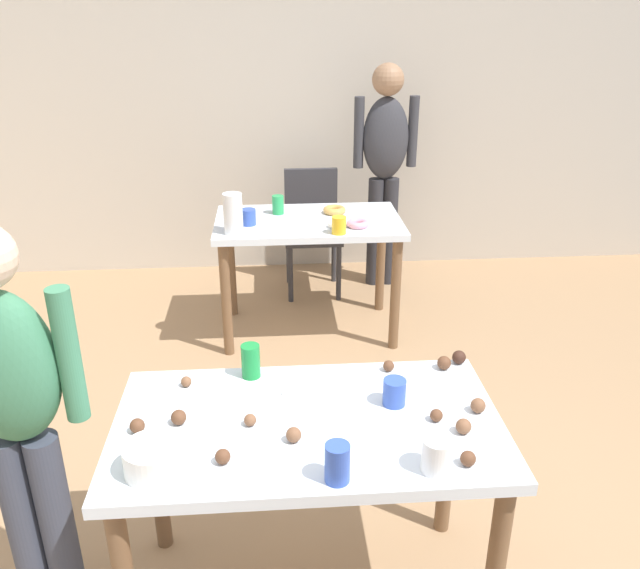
% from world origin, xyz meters
% --- Properties ---
extents(wall_back, '(6.40, 0.10, 2.60)m').
position_xyz_m(wall_back, '(0.00, 3.20, 1.30)').
color(wall_back, '#BCB2A3').
rests_on(wall_back, ground_plane).
extents(dining_table_near, '(1.23, 0.68, 0.75)m').
position_xyz_m(dining_table_near, '(-0.14, -0.05, 0.64)').
color(dining_table_near, silver).
rests_on(dining_table_near, ground_plane).
extents(dining_table_far, '(1.12, 0.67, 0.75)m').
position_xyz_m(dining_table_far, '(-0.01, 2.00, 0.63)').
color(dining_table_far, silver).
rests_on(dining_table_far, ground_plane).
extents(chair_far_table, '(0.40, 0.40, 0.87)m').
position_xyz_m(chair_far_table, '(0.05, 2.69, 0.50)').
color(chair_far_table, '#2D2D33').
rests_on(chair_far_table, ground_plane).
extents(person_girl_near, '(0.45, 0.21, 1.42)m').
position_xyz_m(person_girl_near, '(-1.03, -0.03, 0.84)').
color(person_girl_near, '#383D4C').
rests_on(person_girl_near, ground_plane).
extents(person_adult_far, '(0.45, 0.22, 1.59)m').
position_xyz_m(person_adult_far, '(0.57, 2.73, 0.96)').
color(person_adult_far, '#28282D').
rests_on(person_adult_far, ground_plane).
extents(mixing_bowl, '(0.16, 0.16, 0.09)m').
position_xyz_m(mixing_bowl, '(-0.58, -0.26, 0.79)').
color(mixing_bowl, white).
rests_on(mixing_bowl, dining_table_near).
extents(soda_can, '(0.07, 0.07, 0.12)m').
position_xyz_m(soda_can, '(-0.32, 0.23, 0.81)').
color(soda_can, '#198438').
rests_on(soda_can, dining_table_near).
extents(fork_near, '(0.17, 0.02, 0.01)m').
position_xyz_m(fork_near, '(-0.13, 0.10, 0.75)').
color(fork_near, silver).
rests_on(fork_near, dining_table_near).
extents(cup_near_0, '(0.08, 0.08, 0.09)m').
position_xyz_m(cup_near_0, '(0.15, 0.02, 0.80)').
color(cup_near_0, '#3351B2').
rests_on(cup_near_0, dining_table_near).
extents(cup_near_1, '(0.07, 0.07, 0.12)m').
position_xyz_m(cup_near_1, '(-0.07, -0.34, 0.81)').
color(cup_near_1, '#3351B2').
rests_on(cup_near_1, dining_table_near).
extents(cup_near_2, '(0.09, 0.09, 0.10)m').
position_xyz_m(cup_near_2, '(0.21, -0.31, 0.80)').
color(cup_near_2, white).
rests_on(cup_near_2, dining_table_near).
extents(cake_ball_0, '(0.05, 0.05, 0.05)m').
position_xyz_m(cake_ball_0, '(-0.19, -0.15, 0.77)').
color(cake_ball_0, brown).
rests_on(cake_ball_0, dining_table_near).
extents(cake_ball_1, '(0.05, 0.05, 0.05)m').
position_xyz_m(cake_ball_1, '(0.30, -0.30, 0.77)').
color(cake_ball_1, brown).
rests_on(cake_ball_1, dining_table_near).
extents(cake_ball_2, '(0.04, 0.04, 0.04)m').
position_xyz_m(cake_ball_2, '(-0.39, -0.24, 0.77)').
color(cake_ball_2, brown).
rests_on(cake_ball_2, dining_table_near).
extents(cake_ball_3, '(0.05, 0.05, 0.05)m').
position_xyz_m(cake_ball_3, '(-0.66, -0.07, 0.77)').
color(cake_ball_3, brown).
rests_on(cake_ball_3, dining_table_near).
extents(cake_ball_4, '(0.04, 0.04, 0.04)m').
position_xyz_m(cake_ball_4, '(0.27, -0.08, 0.77)').
color(cake_ball_4, brown).
rests_on(cake_ball_4, dining_table_near).
extents(cake_ball_5, '(0.05, 0.05, 0.05)m').
position_xyz_m(cake_ball_5, '(0.41, -0.05, 0.77)').
color(cake_ball_5, brown).
rests_on(cake_ball_5, dining_table_near).
extents(cake_ball_6, '(0.05, 0.05, 0.05)m').
position_xyz_m(cake_ball_6, '(0.43, 0.26, 0.77)').
color(cake_ball_6, '#3D2319').
rests_on(cake_ball_6, dining_table_near).
extents(cake_ball_7, '(0.04, 0.04, 0.04)m').
position_xyz_m(cake_ball_7, '(-0.32, -0.06, 0.77)').
color(cake_ball_7, brown).
rests_on(cake_ball_7, dining_table_near).
extents(cake_ball_8, '(0.04, 0.04, 0.04)m').
position_xyz_m(cake_ball_8, '(-0.54, 0.18, 0.77)').
color(cake_ball_8, brown).
rests_on(cake_ball_8, dining_table_near).
extents(cake_ball_9, '(0.05, 0.05, 0.05)m').
position_xyz_m(cake_ball_9, '(0.33, -0.15, 0.77)').
color(cake_ball_9, brown).
rests_on(cake_ball_9, dining_table_near).
extents(cake_ball_10, '(0.05, 0.05, 0.05)m').
position_xyz_m(cake_ball_10, '(-0.54, -0.04, 0.77)').
color(cake_ball_10, brown).
rests_on(cake_ball_10, dining_table_near).
extents(cake_ball_11, '(0.05, 0.05, 0.05)m').
position_xyz_m(cake_ball_11, '(0.37, 0.23, 0.77)').
color(cake_ball_11, brown).
rests_on(cake_ball_11, dining_table_near).
extents(cake_ball_12, '(0.04, 0.04, 0.04)m').
position_xyz_m(cake_ball_12, '(0.17, 0.23, 0.77)').
color(cake_ball_12, brown).
rests_on(cake_ball_12, dining_table_near).
extents(pitcher_far, '(0.11, 0.11, 0.23)m').
position_xyz_m(pitcher_far, '(-0.45, 1.78, 0.87)').
color(pitcher_far, white).
rests_on(pitcher_far, dining_table_far).
extents(cup_far_0, '(0.07, 0.07, 0.11)m').
position_xyz_m(cup_far_0, '(-0.19, 2.13, 0.81)').
color(cup_far_0, green).
rests_on(cup_far_0, dining_table_far).
extents(cup_far_1, '(0.08, 0.08, 0.10)m').
position_xyz_m(cup_far_1, '(0.14, 1.73, 0.80)').
color(cup_far_1, yellow).
rests_on(cup_far_1, dining_table_far).
extents(cup_far_2, '(0.09, 0.09, 0.09)m').
position_xyz_m(cup_far_2, '(-0.37, 1.93, 0.80)').
color(cup_far_2, '#3351B2').
rests_on(cup_far_2, dining_table_far).
extents(donut_far_0, '(0.14, 0.14, 0.04)m').
position_xyz_m(donut_far_0, '(0.16, 2.11, 0.77)').
color(donut_far_0, gold).
rests_on(donut_far_0, dining_table_far).
extents(donut_far_1, '(0.13, 0.13, 0.04)m').
position_xyz_m(donut_far_1, '(0.27, 1.84, 0.77)').
color(donut_far_1, pink).
rests_on(donut_far_1, dining_table_far).
extents(donut_far_2, '(0.11, 0.11, 0.03)m').
position_xyz_m(donut_far_2, '(0.14, 1.84, 0.77)').
color(donut_far_2, white).
rests_on(donut_far_2, dining_table_far).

